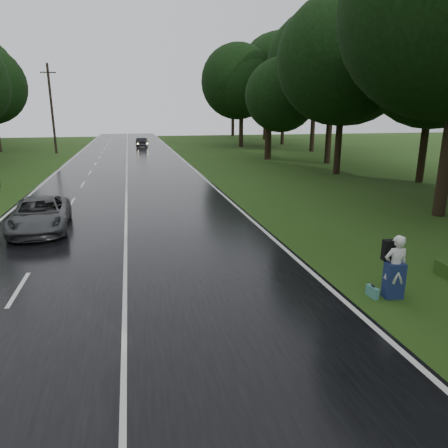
{
  "coord_description": "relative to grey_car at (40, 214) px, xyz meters",
  "views": [
    {
      "loc": [
        0.38,
        -9.99,
        5.0
      ],
      "look_at": [
        3.51,
        3.86,
        1.1
      ],
      "focal_mm": 32.95,
      "sensor_mm": 36.0,
      "label": 1
    }
  ],
  "objects": [
    {
      "name": "utility_pole_far",
      "position": [
        -4.95,
        36.09,
        -0.73
      ],
      "size": [
        1.8,
        0.28,
        10.48
      ],
      "primitive_type": null,
      "color": "black",
      "rests_on": "ground"
    },
    {
      "name": "far_car",
      "position": [
        5.69,
        42.91,
        -0.04
      ],
      "size": [
        1.84,
        4.09,
        1.3
      ],
      "primitive_type": "imported",
      "rotation": [
        0.0,
        0.0,
        3.02
      ],
      "color": "black",
      "rests_on": "road"
    },
    {
      "name": "tree_right_c",
      "position": [
        18.73,
        -1.44,
        -0.73
      ],
      "size": [
        11.06,
        11.06,
        17.28
      ],
      "primitive_type": null,
      "color": "black",
      "rests_on": "ground"
    },
    {
      "name": "grey_car",
      "position": [
        0.0,
        0.0,
        0.0
      ],
      "size": [
        2.69,
        5.16,
        1.39
      ],
      "primitive_type": "imported",
      "rotation": [
        0.0,
        0.0,
        0.08
      ],
      "color": "#414345",
      "rests_on": "road"
    },
    {
      "name": "road",
      "position": [
        3.55,
        11.57,
        -0.71
      ],
      "size": [
        12.0,
        140.0,
        0.04
      ],
      "primitive_type": "cube",
      "color": "black",
      "rests_on": "ground"
    },
    {
      "name": "tree_right_e",
      "position": [
        18.34,
        23.93,
        -0.73
      ],
      "size": [
        7.32,
        7.32,
        11.44
      ],
      "primitive_type": null,
      "color": "black",
      "rests_on": "ground"
    },
    {
      "name": "suitcase",
      "position": [
        10.27,
        -9.1,
        -0.58
      ],
      "size": [
        0.16,
        0.45,
        0.31
      ],
      "primitive_type": "cube",
      "rotation": [
        0.0,
        0.0,
        0.08
      ],
      "color": "teal",
      "rests_on": "ground"
    },
    {
      "name": "hitchhiker",
      "position": [
        10.8,
        -9.22,
        0.11
      ],
      "size": [
        0.7,
        0.64,
        1.81
      ],
      "color": "silver",
      "rests_on": "ground"
    },
    {
      "name": "lane_center",
      "position": [
        3.55,
        11.57,
        -0.69
      ],
      "size": [
        0.12,
        140.0,
        0.01
      ],
      "primitive_type": "cube",
      "color": "silver",
      "rests_on": "road"
    },
    {
      "name": "tree_right_d",
      "position": [
        20.49,
        12.58,
        -0.73
      ],
      "size": [
        9.8,
        9.8,
        15.32
      ],
      "primitive_type": null,
      "color": "black",
      "rests_on": "ground"
    },
    {
      "name": "tree_left_f",
      "position": [
        -12.3,
        39.65,
        -0.73
      ],
      "size": [
        8.76,
        8.76,
        13.69
      ],
      "primitive_type": null,
      "color": "black",
      "rests_on": "ground"
    },
    {
      "name": "ground",
      "position": [
        3.55,
        -8.43,
        -0.73
      ],
      "size": [
        160.0,
        160.0,
        0.0
      ],
      "primitive_type": "plane",
      "color": "#254514",
      "rests_on": "ground"
    },
    {
      "name": "tree_right_f",
      "position": [
        19.89,
        40.79,
        -0.73
      ],
      "size": [
        9.92,
        9.92,
        15.5
      ],
      "primitive_type": null,
      "color": "black",
      "rests_on": "ground"
    }
  ]
}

